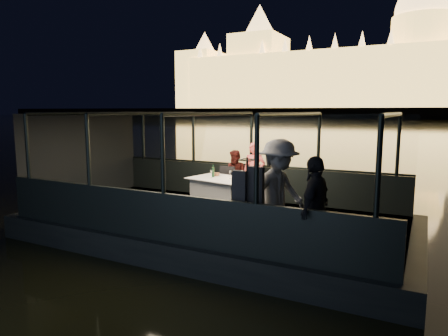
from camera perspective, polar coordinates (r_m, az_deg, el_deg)
The scene contains 29 objects.
river_water at distance 87.92m, azimuth 24.39°, elevation 5.58°, with size 500.00×500.00×0.00m, color black.
boat_hull at distance 9.27m, azimuth -1.14°, elevation -9.84°, with size 8.60×4.40×1.00m, color black.
boat_deck at distance 9.14m, azimuth -1.15°, elevation -6.98°, with size 8.00×4.00×0.04m, color black.
gunwale_port at distance 10.80m, azimuth 3.86°, elevation -2.08°, with size 8.00×0.08×0.90m, color black.
gunwale_starboard at distance 7.37m, azimuth -8.56°, elevation -6.99°, with size 8.00×0.08×0.90m, color black.
cabin_glass_port at distance 10.65m, azimuth 3.92°, elevation 4.02°, with size 8.00×0.02×1.40m, color #99B2B2, non-canonical shape.
cabin_glass_starboard at distance 7.16m, azimuth -8.75°, elevation 1.93°, with size 8.00×0.02×1.40m, color #99B2B2, non-canonical shape.
cabin_roof_glass at distance 8.82m, azimuth -1.19°, elevation 7.73°, with size 8.00×4.00×0.02m, color #99B2B2, non-canonical shape.
end_wall_fore at distance 11.34m, azimuth -19.29°, elevation 1.55°, with size 0.02×4.00×2.30m, color black, non-canonical shape.
end_wall_aft at distance 7.87m, azimuth 25.46°, elevation -1.53°, with size 0.02×4.00×2.30m, color black, non-canonical shape.
canopy_ribs at distance 8.90m, azimuth -1.17°, elevation 0.31°, with size 8.00×4.00×2.30m, color black, non-canonical shape.
embankment at distance 217.82m, azimuth 26.10°, elevation 6.85°, with size 400.00×140.00×6.00m, color #423D33.
parliament_building at distance 184.68m, azimuth 26.44°, elevation 15.47°, with size 220.00×32.00×60.00m, color #F2D18C, non-canonical shape.
dining_table_central at distance 9.66m, azimuth -0.47°, elevation -3.67°, with size 1.45×1.05×0.77m, color silver.
chair_port_left at distance 10.31m, azimuth -0.01°, elevation -2.55°, with size 0.43×0.43×0.92m, color black.
chair_port_right at distance 10.22m, azimuth 3.82°, elevation -2.66°, with size 0.42×0.42×0.90m, color black.
coat_stand at distance 6.74m, azimuth 3.28°, elevation -4.42°, with size 0.45×0.36×1.61m, color black, non-canonical shape.
person_woman_coral at distance 10.26m, azimuth 4.33°, elevation -0.92°, with size 0.57×0.38×1.57m, color #EF5B57.
person_man_maroon at distance 10.52m, azimuth 1.71°, elevation -0.68°, with size 0.65×0.50×1.35m, color #451613.
passenger_stripe at distance 7.02m, azimuth 7.75°, elevation -4.38°, with size 1.23×0.69×1.90m, color white.
passenger_dark at distance 6.46m, azimuth 12.85°, elevation -5.61°, with size 0.99×0.42×1.68m, color black.
wine_bottle at distance 9.73m, azimuth -1.56°, elevation -0.42°, with size 0.06×0.06×0.30m, color #13341B.
bread_basket at distance 9.91m, azimuth -1.14°, elevation -0.90°, with size 0.18×0.18×0.07m, color brown.
amber_candle at distance 9.64m, azimuth 1.57°, elevation -1.16°, with size 0.06×0.06×0.08m, color #F9883E.
plate_near at distance 9.29m, azimuth 2.56°, elevation -1.72°, with size 0.25×0.25×0.02m, color silver.
plate_far at distance 9.96m, azimuth -0.94°, elevation -1.04°, with size 0.24×0.24×0.02m, color silver.
wine_glass_white at distance 9.62m, azimuth -1.83°, elevation -0.85°, with size 0.06×0.06×0.18m, color white, non-canonical shape.
wine_glass_red at distance 9.66m, azimuth 2.52°, elevation -0.81°, with size 0.06×0.06×0.18m, color white, non-canonical shape.
wine_glass_empty at distance 9.45m, azimuth 0.88°, elevation -1.01°, with size 0.06×0.06×0.19m, color white, non-canonical shape.
Camera 1 is at (4.16, -7.78, 2.87)m, focal length 32.00 mm.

